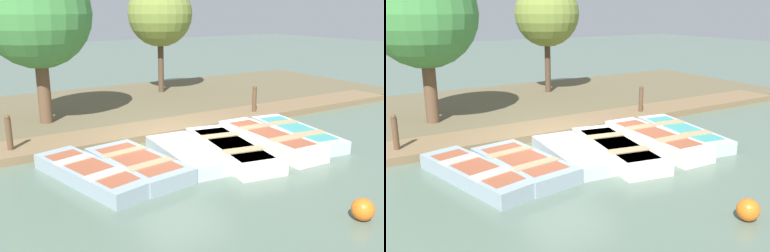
% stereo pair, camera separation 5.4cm
% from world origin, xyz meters
% --- Properties ---
extents(ground_plane, '(80.00, 80.00, 0.00)m').
position_xyz_m(ground_plane, '(0.00, 0.00, 0.00)').
color(ground_plane, '#566B5B').
extents(shore_bank, '(8.00, 24.00, 0.19)m').
position_xyz_m(shore_bank, '(-5.00, 0.00, 0.10)').
color(shore_bank, brown).
rests_on(shore_bank, ground_plane).
extents(dock_walkway, '(1.52, 20.45, 0.21)m').
position_xyz_m(dock_walkway, '(-1.48, 0.00, 0.11)').
color(dock_walkway, brown).
rests_on(dock_walkway, ground_plane).
extents(rowboat_0, '(3.42, 1.74, 0.37)m').
position_xyz_m(rowboat_0, '(1.19, -3.02, 0.18)').
color(rowboat_0, '#8C9EA8').
rests_on(rowboat_0, ground_plane).
extents(rowboat_1, '(3.00, 1.63, 0.37)m').
position_xyz_m(rowboat_1, '(1.25, -1.91, 0.18)').
color(rowboat_1, '#8C9EA8').
rests_on(rowboat_1, ground_plane).
extents(rowboat_2, '(2.96, 1.42, 0.35)m').
position_xyz_m(rowboat_2, '(1.15, -0.45, 0.17)').
color(rowboat_2, '#B2BCC1').
rests_on(rowboat_2, ground_plane).
extents(rowboat_3, '(3.64, 1.74, 0.37)m').
position_xyz_m(rowboat_3, '(1.45, 0.65, 0.18)').
color(rowboat_3, silver).
rests_on(rowboat_3, ground_plane).
extents(rowboat_4, '(3.47, 1.13, 0.44)m').
position_xyz_m(rowboat_4, '(1.45, 1.95, 0.22)').
color(rowboat_4, silver).
rests_on(rowboat_4, ground_plane).
extents(rowboat_5, '(3.47, 1.47, 0.37)m').
position_xyz_m(rowboat_5, '(1.30, 3.12, 0.18)').
color(rowboat_5, '#B2BCC1').
rests_on(rowboat_5, ground_plane).
extents(mooring_post_near, '(0.15, 0.15, 1.13)m').
position_xyz_m(mooring_post_near, '(-1.39, -4.22, 0.57)').
color(mooring_post_near, brown).
rests_on(mooring_post_near, ground_plane).
extents(mooring_post_far, '(0.15, 0.15, 1.13)m').
position_xyz_m(mooring_post_far, '(-1.39, 3.78, 0.57)').
color(mooring_post_far, brown).
rests_on(mooring_post_far, ground_plane).
extents(buoy, '(0.41, 0.41, 0.41)m').
position_xyz_m(buoy, '(5.52, 0.54, 0.21)').
color(buoy, orange).
rests_on(buoy, ground_plane).
extents(park_tree_far_left, '(3.25, 3.25, 5.16)m').
position_xyz_m(park_tree_far_left, '(-3.74, -2.75, 3.51)').
color(park_tree_far_left, brown).
rests_on(park_tree_far_left, ground_plane).
extents(park_tree_left, '(2.69, 2.69, 4.82)m').
position_xyz_m(park_tree_left, '(-6.41, 2.78, 3.46)').
color(park_tree_left, '#4C3828').
rests_on(park_tree_left, ground_plane).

